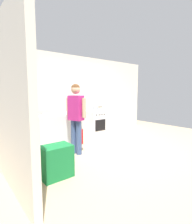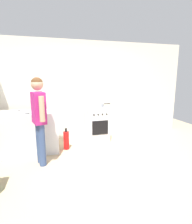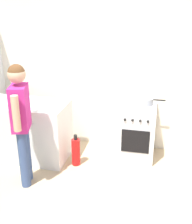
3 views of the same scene
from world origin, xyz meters
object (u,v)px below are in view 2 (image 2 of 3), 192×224
at_px(pot, 100,105).
at_px(knife_paring, 16,111).
at_px(fire_extinguisher, 66,140).
at_px(oven_left, 97,124).
at_px(person, 39,114).
at_px(knife_carving, 22,114).

bearing_deg(pot, knife_paring, -171.69).
bearing_deg(pot, fire_extinguisher, -149.91).
bearing_deg(oven_left, person, -142.68).
bearing_deg(oven_left, pot, 38.39).
xyz_separation_m(pot, knife_carving, (-1.88, -0.71, 0.00)).
relative_size(oven_left, knife_paring, 4.08).
relative_size(person, fire_extinguisher, 3.29).
distance_m(knife_carving, fire_extinguisher, 1.13).
height_order(knife_carving, person, person).
distance_m(oven_left, person, 1.85).
xyz_separation_m(oven_left, knife_paring, (-1.93, -0.20, 0.48)).
relative_size(oven_left, fire_extinguisher, 1.70).
bearing_deg(fire_extinguisher, oven_left, 28.78).
relative_size(oven_left, knife_carving, 2.63).
height_order(person, fire_extinguisher, person).
xyz_separation_m(pot, fire_extinguisher, (-0.99, -0.58, -0.69)).
bearing_deg(knife_carving, oven_left, 19.36).
height_order(oven_left, knife_carving, knife_carving).
relative_size(knife_paring, knife_carving, 0.65).
relative_size(knife_carving, fire_extinguisher, 0.65).
distance_m(pot, knife_carving, 2.01).
distance_m(pot, person, 1.92).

